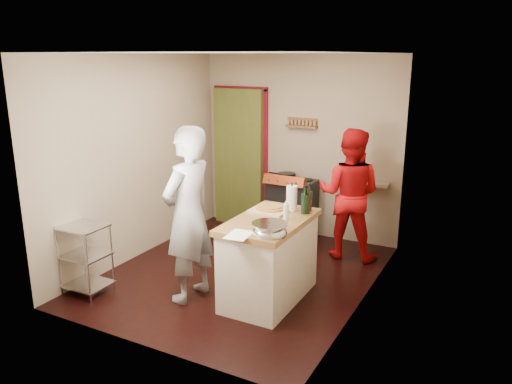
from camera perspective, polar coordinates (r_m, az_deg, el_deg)
floor at (r=6.15m, az=-1.84°, el=-9.40°), size 3.50×3.50×0.00m
back_wall at (r=7.60m, az=0.54°, el=4.41°), size 3.00×0.44×2.60m
left_wall at (r=6.59m, az=-13.38°, el=3.78°), size 0.04×3.50×2.60m
right_wall at (r=5.17m, az=12.64°, el=0.70°), size 0.04×3.50×2.60m
ceiling at (r=5.59m, az=-2.08°, el=15.71°), size 3.00×3.50×0.02m
stove at (r=7.16m, az=4.10°, el=-1.95°), size 0.60×0.63×1.00m
wire_shelving at (r=5.86m, az=-18.93°, el=-6.90°), size 0.48×0.40×0.80m
island at (r=5.40m, az=1.56°, el=-7.46°), size 0.74×1.33×1.22m
person_stripe at (r=5.31m, az=-7.76°, el=-2.63°), size 0.52×0.73×1.89m
person_red at (r=6.52m, az=10.61°, el=-0.24°), size 0.88×0.72×1.70m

